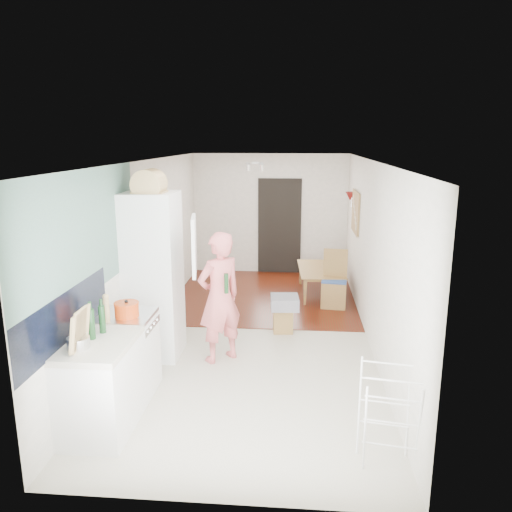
# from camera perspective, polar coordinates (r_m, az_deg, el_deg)

# --- Properties ---
(room_shell) EXTENTS (3.20, 7.00, 2.50)m
(room_shell) POSITION_cam_1_polar(r_m,az_deg,el_deg) (7.02, 0.04, 0.56)
(room_shell) COLOR white
(room_shell) RESTS_ON ground
(floor) EXTENTS (3.20, 7.00, 0.01)m
(floor) POSITION_cam_1_polar(r_m,az_deg,el_deg) (7.40, 0.04, -8.92)
(floor) COLOR beige
(floor) RESTS_ON ground
(wood_floor_overlay) EXTENTS (3.20, 3.30, 0.01)m
(wood_floor_overlay) POSITION_cam_1_polar(r_m,az_deg,el_deg) (9.13, 1.00, -4.50)
(wood_floor_overlay) COLOR #500E06
(wood_floor_overlay) RESTS_ON room_shell
(sage_wall_panel) EXTENTS (0.02, 3.00, 1.30)m
(sage_wall_panel) POSITION_cam_1_polar(r_m,az_deg,el_deg) (5.37, -18.98, 2.39)
(sage_wall_panel) COLOR slate
(sage_wall_panel) RESTS_ON room_shell
(tile_splashback) EXTENTS (0.02, 1.90, 0.50)m
(tile_splashback) POSITION_cam_1_polar(r_m,az_deg,el_deg) (5.06, -20.80, -6.62)
(tile_splashback) COLOR black
(tile_splashback) RESTS_ON room_shell
(doorway_recess) EXTENTS (0.90, 0.04, 2.00)m
(doorway_recess) POSITION_cam_1_polar(r_m,az_deg,el_deg) (10.47, 2.70, 3.40)
(doorway_recess) COLOR black
(doorway_recess) RESTS_ON room_shell
(base_cabinet) EXTENTS (0.60, 0.90, 0.86)m
(base_cabinet) POSITION_cam_1_polar(r_m,az_deg,el_deg) (5.23, -17.23, -14.27)
(base_cabinet) COLOR white
(base_cabinet) RESTS_ON room_shell
(worktop) EXTENTS (0.62, 0.92, 0.06)m
(worktop) POSITION_cam_1_polar(r_m,az_deg,el_deg) (5.04, -17.59, -9.61)
(worktop) COLOR beige
(worktop) RESTS_ON room_shell
(range_cooker) EXTENTS (0.60, 0.60, 0.88)m
(range_cooker) POSITION_cam_1_polar(r_m,az_deg,el_deg) (5.86, -14.49, -10.90)
(range_cooker) COLOR white
(range_cooker) RESTS_ON room_shell
(cooker_top) EXTENTS (0.60, 0.60, 0.04)m
(cooker_top) POSITION_cam_1_polar(r_m,az_deg,el_deg) (5.69, -14.76, -6.66)
(cooker_top) COLOR silver
(cooker_top) RESTS_ON room_shell
(fridge_housing) EXTENTS (0.66, 0.66, 2.15)m
(fridge_housing) POSITION_cam_1_polar(r_m,az_deg,el_deg) (6.55, -11.68, -2.24)
(fridge_housing) COLOR white
(fridge_housing) RESTS_ON room_shell
(fridge_door) EXTENTS (0.14, 0.56, 0.70)m
(fridge_door) POSITION_cam_1_polar(r_m,az_deg,el_deg) (6.01, -7.10, 1.20)
(fridge_door) COLOR white
(fridge_door) RESTS_ON room_shell
(fridge_interior) EXTENTS (0.02, 0.52, 0.66)m
(fridge_interior) POSITION_cam_1_polar(r_m,az_deg,el_deg) (6.36, -9.20, 1.80)
(fridge_interior) COLOR white
(fridge_interior) RESTS_ON room_shell
(pinboard) EXTENTS (0.03, 0.90, 0.70)m
(pinboard) POSITION_cam_1_polar(r_m,az_deg,el_deg) (8.87, 11.33, 4.96)
(pinboard) COLOR tan
(pinboard) RESTS_ON room_shell
(pinboard_frame) EXTENTS (0.00, 0.94, 0.74)m
(pinboard_frame) POSITION_cam_1_polar(r_m,az_deg,el_deg) (8.87, 11.23, 4.96)
(pinboard_frame) COLOR olive
(pinboard_frame) RESTS_ON room_shell
(wall_sconce) EXTENTS (0.18, 0.18, 0.16)m
(wall_sconce) POSITION_cam_1_polar(r_m,az_deg,el_deg) (9.49, 10.71, 6.73)
(wall_sconce) COLOR maroon
(wall_sconce) RESTS_ON room_shell
(person) EXTENTS (0.86, 0.84, 1.99)m
(person) POSITION_cam_1_polar(r_m,az_deg,el_deg) (6.28, -4.21, -3.43)
(person) COLOR #E26A6C
(person) RESTS_ON floor
(dining_table) EXTENTS (0.73, 1.22, 0.42)m
(dining_table) POSITION_cam_1_polar(r_m,az_deg,el_deg) (9.21, 7.52, -3.14)
(dining_table) COLOR olive
(dining_table) RESTS_ON floor
(dining_chair) EXTENTS (0.45, 0.45, 0.97)m
(dining_chair) POSITION_cam_1_polar(r_m,az_deg,el_deg) (8.50, 8.95, -2.66)
(dining_chair) COLOR olive
(dining_chair) RESTS_ON floor
(stool) EXTENTS (0.31, 0.31, 0.37)m
(stool) POSITION_cam_1_polar(r_m,az_deg,el_deg) (7.45, 3.10, -7.24)
(stool) COLOR olive
(stool) RESTS_ON floor
(grey_drape) EXTENTS (0.43, 0.43, 0.18)m
(grey_drape) POSITION_cam_1_polar(r_m,az_deg,el_deg) (7.33, 3.29, -5.31)
(grey_drape) COLOR slate
(grey_drape) RESTS_ON stool
(drying_rack) EXTENTS (0.52, 0.48, 0.89)m
(drying_rack) POSITION_cam_1_polar(r_m,az_deg,el_deg) (4.69, 14.81, -17.34)
(drying_rack) COLOR white
(drying_rack) RESTS_ON floor
(bread_bin) EXTENTS (0.46, 0.45, 0.21)m
(bread_bin) POSITION_cam_1_polar(r_m,az_deg,el_deg) (6.28, -12.11, 8.02)
(bread_bin) COLOR tan
(bread_bin) RESTS_ON fridge_housing
(red_casserole) EXTENTS (0.27, 0.27, 0.16)m
(red_casserole) POSITION_cam_1_polar(r_m,az_deg,el_deg) (5.59, -14.56, -5.94)
(red_casserole) COLOR #D64010
(red_casserole) RESTS_ON cooker_top
(steel_pan) EXTENTS (0.24, 0.24, 0.10)m
(steel_pan) POSITION_cam_1_polar(r_m,az_deg,el_deg) (4.92, -19.63, -9.32)
(steel_pan) COLOR silver
(steel_pan) RESTS_ON worktop
(held_bottle) EXTENTS (0.05, 0.05, 0.25)m
(held_bottle) POSITION_cam_1_polar(r_m,az_deg,el_deg) (6.12, -3.41, -3.14)
(held_bottle) COLOR #173B1B
(held_bottle) RESTS_ON person
(bottle_a) EXTENTS (0.08, 0.08, 0.30)m
(bottle_a) POSITION_cam_1_polar(r_m,az_deg,el_deg) (5.06, -18.32, -7.40)
(bottle_a) COLOR #173B1B
(bottle_a) RESTS_ON worktop
(bottle_b) EXTENTS (0.08, 0.08, 0.28)m
(bottle_b) POSITION_cam_1_polar(r_m,az_deg,el_deg) (5.18, -17.18, -6.92)
(bottle_b) COLOR #173B1B
(bottle_b) RESTS_ON worktop
(bottle_c) EXTENTS (0.09, 0.09, 0.23)m
(bottle_c) POSITION_cam_1_polar(r_m,az_deg,el_deg) (5.02, -19.20, -8.08)
(bottle_c) COLOR beige
(bottle_c) RESTS_ON worktop
(pepper_mill_front) EXTENTS (0.06, 0.06, 0.21)m
(pepper_mill_front) POSITION_cam_1_polar(r_m,az_deg,el_deg) (5.49, -16.71, -6.16)
(pepper_mill_front) COLOR tan
(pepper_mill_front) RESTS_ON worktop
(pepper_mill_back) EXTENTS (0.08, 0.08, 0.24)m
(pepper_mill_back) POSITION_cam_1_polar(r_m,az_deg,el_deg) (5.49, -16.72, -6.01)
(pepper_mill_back) COLOR tan
(pepper_mill_back) RESTS_ON worktop
(chopping_boards) EXTENTS (0.13, 0.29, 0.39)m
(chopping_boards) POSITION_cam_1_polar(r_m,az_deg,el_deg) (4.83, -19.51, -7.91)
(chopping_boards) COLOR tan
(chopping_boards) RESTS_ON worktop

